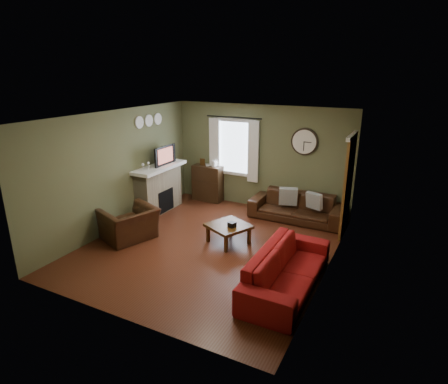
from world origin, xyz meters
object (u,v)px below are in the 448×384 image
at_px(coffee_table, 228,234).
at_px(armchair, 129,224).
at_px(bookshelf, 208,183).
at_px(sofa_red, 287,269).
at_px(sofa_brown, 297,207).

bearing_deg(coffee_table, armchair, -158.13).
distance_m(armchair, coffee_table, 2.08).
height_order(bookshelf, sofa_red, bookshelf).
height_order(sofa_brown, armchair, armchair).
bearing_deg(coffee_table, sofa_brown, 64.72).
bearing_deg(coffee_table, bookshelf, 128.51).
relative_size(bookshelf, armchair, 0.93).
relative_size(sofa_red, armchair, 2.19).
bearing_deg(sofa_brown, bookshelf, 174.34).
xyz_separation_m(bookshelf, sofa_red, (3.26, -3.15, -0.15)).
bearing_deg(sofa_red, bookshelf, 45.93).
bearing_deg(armchair, sofa_red, 105.43).
relative_size(sofa_brown, sofa_red, 0.96).
xyz_separation_m(sofa_brown, sofa_red, (0.71, -2.90, 0.01)).
distance_m(bookshelf, armchair, 2.89).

